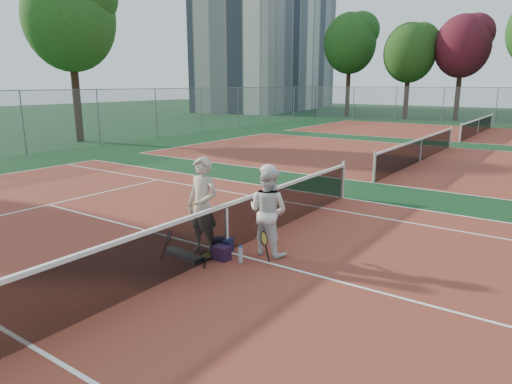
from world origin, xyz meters
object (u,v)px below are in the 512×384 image
water_bottle (240,255)px  racket_red (169,245)px  racket_black_held (264,247)px  apartment_block (270,50)px  player_a (203,206)px  sports_bag_purple (221,253)px  net_main (227,228)px  racket_spare (207,256)px  player_b (268,211)px  sports_bag_navy (223,245)px

water_bottle → racket_red: bearing=-153.1°
racket_black_held → apartment_block: bearing=-63.2°
player_a → sports_bag_purple: player_a is taller
sports_bag_purple → racket_black_held: bearing=29.9°
player_a → apartment_block: bearing=120.8°
net_main → player_a: (-0.35, -0.30, 0.46)m
racket_red → racket_black_held: (1.57, 0.95, 0.01)m
apartment_block → racket_spare: 53.08m
water_bottle → racket_spare: bearing=-159.3°
net_main → racket_spare: (-0.08, -0.53, -0.45)m
net_main → sports_bag_purple: size_ratio=33.05×
racket_black_held → water_bottle: bearing=38.8°
sports_bag_purple → net_main: bearing=113.0°
net_main → sports_bag_purple: 0.55m
net_main → player_b: (0.71, 0.43, 0.36)m
sports_bag_navy → water_bottle: 0.67m
net_main → racket_spare: net_main is taller
racket_red → racket_spare: 0.76m
player_a → sports_bag_purple: 0.98m
player_b → racket_spare: size_ratio=2.92×
sports_bag_purple → player_a: bearing=171.4°
apartment_block → sports_bag_purple: size_ratio=66.23×
racket_red → racket_spare: (0.61, 0.39, -0.23)m
sports_bag_purple → apartment_block: bearing=122.4°
player_b → sports_bag_purple: player_b is taller
player_b → sports_bag_navy: player_b is taller
net_main → racket_spare: 0.70m
apartment_block → sports_bag_purple: 53.07m
sports_bag_navy → sports_bag_purple: 0.41m
racket_black_held → racket_spare: (-0.95, -0.56, -0.24)m
racket_spare → sports_bag_navy: bearing=-35.6°
water_bottle → sports_bag_purple: bearing=-167.2°
racket_spare → water_bottle: size_ratio=1.99×
player_b → sports_bag_purple: 1.22m
racket_red → racket_black_held: racket_black_held is taller
sports_bag_purple → racket_spare: bearing=-147.7°
player_b → sports_bag_purple: bearing=56.6°
racket_red → sports_bag_navy: racket_red is taller
player_a → water_bottle: 1.22m
apartment_block → racket_black_held: (28.87, -43.97, -7.21)m
player_a → racket_red: 0.99m
racket_spare → sports_bag_purple: bearing=-92.4°
player_a → net_main: bearing=39.3°
apartment_block → water_bottle: (28.56, -44.29, -7.35)m
racket_black_held → player_b: bearing=-73.1°
net_main → racket_black_held: 0.90m
player_b → racket_red: (-1.40, -1.35, -0.59)m
player_b → sports_bag_purple: (-0.55, -0.80, -0.74)m
player_b → racket_red: player_b is taller
racket_red → sports_bag_navy: bearing=0.7°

